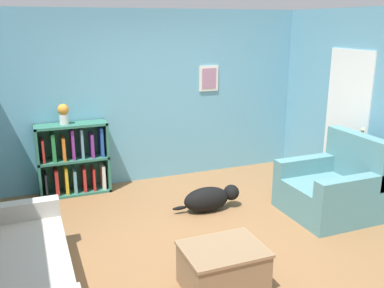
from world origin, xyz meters
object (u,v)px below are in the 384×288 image
couch (7,275)px  coffee_table (223,267)px  recliner_chair (333,188)px  dog (210,198)px  bookshelf (74,160)px  vase (63,113)px

couch → coffee_table: (1.84, -0.47, -0.07)m
recliner_chair → dog: recliner_chair is taller
bookshelf → vase: size_ratio=3.62×
couch → bookshelf: size_ratio=1.85×
couch → recliner_chair: size_ratio=1.86×
couch → dog: size_ratio=2.07×
dog → vase: (-1.66, 1.27, 1.03)m
bookshelf → coffee_table: (0.98, -2.91, -0.28)m
bookshelf → vase: vase is taller
couch → vase: vase is taller
recliner_chair → coffee_table: bearing=-154.8°
bookshelf → recliner_chair: bearing=-32.8°
recliner_chair → bookshelf: bearing=147.2°
bookshelf → recliner_chair: bookshelf is taller
recliner_chair → coffee_table: (-2.04, -0.96, -0.12)m
coffee_table → vase: vase is taller
recliner_chair → vase: 3.75m
recliner_chair → dog: bearing=155.5°
couch → recliner_chair: bearing=7.2°
bookshelf → coffee_table: 3.08m
coffee_table → vase: 3.23m
dog → vase: vase is taller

